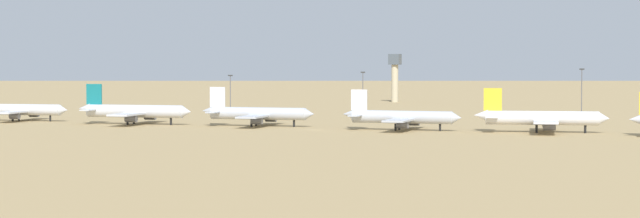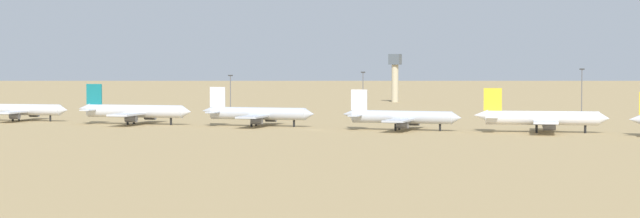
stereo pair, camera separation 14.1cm
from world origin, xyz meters
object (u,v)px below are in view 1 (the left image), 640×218
(light_pole_mid, at_px, (582,89))
(parked_jet_navy_0, at_px, (19,110))
(control_tower, at_px, (395,73))
(light_pole_east, at_px, (230,90))
(parked_jet_white_3, at_px, (401,117))
(light_pole_west, at_px, (363,87))
(parked_jet_yellow_4, at_px, (541,118))
(parked_jet_teal_1, at_px, (134,111))
(parked_jet_white_2, at_px, (257,114))

(light_pole_mid, bearing_deg, parked_jet_navy_0, -151.41)
(control_tower, xyz_separation_m, light_pole_east, (-36.13, -109.43, -5.25))
(control_tower, bearing_deg, light_pole_mid, -44.50)
(parked_jet_white_3, distance_m, light_pole_mid, 108.27)
(light_pole_west, bearing_deg, light_pole_east, -135.39)
(parked_jet_yellow_4, relative_size, light_pole_west, 2.53)
(light_pole_west, height_order, light_pole_mid, light_pole_mid)
(parked_jet_navy_0, relative_size, parked_jet_teal_1, 0.91)
(parked_jet_navy_0, relative_size, parked_jet_white_3, 0.98)
(parked_jet_teal_1, xyz_separation_m, parked_jet_white_3, (89.79, 0.11, -0.30))
(control_tower, height_order, light_pole_east, control_tower)
(parked_jet_navy_0, height_order, parked_jet_white_3, parked_jet_white_3)
(parked_jet_navy_0, distance_m, parked_jet_white_3, 136.14)
(parked_jet_teal_1, xyz_separation_m, parked_jet_yellow_4, (130.88, 3.95, -0.05))
(parked_jet_teal_1, distance_m, parked_jet_white_2, 41.80)
(control_tower, xyz_separation_m, light_pole_west, (5.71, -68.16, -4.79))
(control_tower, bearing_deg, parked_jet_teal_1, -99.02)
(parked_jet_yellow_4, relative_size, light_pole_east, 2.68)
(parked_jet_teal_1, bearing_deg, light_pole_mid, 32.95)
(parked_jet_navy_0, distance_m, parked_jet_white_2, 87.90)
(parked_jet_teal_1, bearing_deg, light_pole_west, 69.41)
(parked_jet_yellow_4, bearing_deg, parked_jet_navy_0, 170.51)
(parked_jet_teal_1, height_order, light_pole_mid, light_pole_mid)
(light_pole_west, distance_m, light_pole_mid, 97.78)
(parked_jet_navy_0, xyz_separation_m, control_tower, (77.65, 193.62, 9.82))
(light_pole_mid, bearing_deg, parked_jet_yellow_4, -89.71)
(parked_jet_navy_0, height_order, light_pole_mid, light_pole_mid)
(light_pole_east, bearing_deg, parked_jet_teal_1, -86.90)
(parked_jet_navy_0, bearing_deg, parked_jet_white_2, -6.21)
(light_pole_mid, distance_m, light_pole_east, 135.72)
(parked_jet_navy_0, distance_m, light_pole_mid, 201.32)
(parked_jet_white_2, relative_size, light_pole_east, 2.57)
(parked_jet_white_3, distance_m, light_pole_west, 139.77)
(parked_jet_white_3, bearing_deg, light_pole_west, 110.59)
(parked_jet_yellow_4, distance_m, control_tower, 217.95)
(parked_jet_teal_1, distance_m, light_pole_west, 134.74)
(parked_jet_teal_1, bearing_deg, parked_jet_yellow_4, -2.89)
(control_tower, height_order, light_pole_west, control_tower)
(parked_jet_navy_0, relative_size, light_pole_east, 2.47)
(parked_jet_white_2, distance_m, light_pole_west, 125.71)
(parked_jet_yellow_4, distance_m, light_pole_west, 156.77)
(parked_jet_teal_1, distance_m, parked_jet_yellow_4, 130.94)
(control_tower, height_order, light_pole_mid, control_tower)
(light_pole_west, distance_m, light_pole_east, 58.78)
(parked_jet_navy_0, relative_size, light_pole_mid, 2.05)
(parked_jet_navy_0, xyz_separation_m, light_pole_mid, (176.69, 96.30, 6.10))
(light_pole_east, bearing_deg, light_pole_west, 44.61)
(light_pole_east, bearing_deg, parked_jet_white_2, -61.17)
(parked_jet_navy_0, distance_m, control_tower, 208.84)
(light_pole_west, bearing_deg, control_tower, 94.79)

